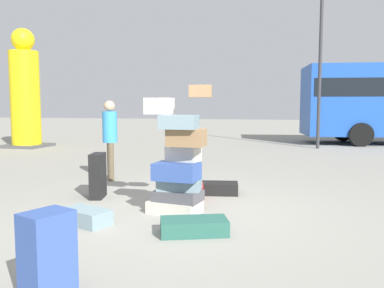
{
  "coord_description": "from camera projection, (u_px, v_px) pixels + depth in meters",
  "views": [
    {
      "loc": [
        1.61,
        -5.4,
        1.53
      ],
      "look_at": [
        0.03,
        0.97,
        0.9
      ],
      "focal_mm": 36.99,
      "sensor_mm": 36.0,
      "label": 1
    }
  ],
  "objects": [
    {
      "name": "ground_plane",
      "position": [
        174.0,
        212.0,
        5.75
      ],
      "size": [
        80.0,
        80.0,
        0.0
      ],
      "primitive_type": "plane",
      "color": "gray"
    },
    {
      "name": "suitcase_tower",
      "position": [
        178.0,
        164.0,
        5.62
      ],
      "size": [
        1.05,
        0.74,
        1.83
      ],
      "color": "beige",
      "rests_on": "ground"
    },
    {
      "name": "suitcase_teal_foreground_far",
      "position": [
        194.0,
        226.0,
        4.73
      ],
      "size": [
        0.88,
        0.64,
        0.19
      ],
      "primitive_type": "cube",
      "rotation": [
        0.0,
        0.0,
        0.35
      ],
      "color": "#26594C",
      "rests_on": "ground"
    },
    {
      "name": "suitcase_black_white_trunk",
      "position": [
        217.0,
        188.0,
        6.91
      ],
      "size": [
        0.78,
        0.53,
        0.2
      ],
      "primitive_type": "cube",
      "rotation": [
        0.0,
        0.0,
        0.16
      ],
      "color": "black",
      "rests_on": "ground"
    },
    {
      "name": "suitcase_slate_right_side",
      "position": [
        86.0,
        216.0,
        5.13
      ],
      "size": [
        0.74,
        0.57,
        0.2
      ],
      "primitive_type": "cube",
      "rotation": [
        0.0,
        0.0,
        -0.37
      ],
      "color": "gray",
      "rests_on": "ground"
    },
    {
      "name": "suitcase_maroon_left_side",
      "position": [
        184.0,
        190.0,
        6.59
      ],
      "size": [
        0.71,
        0.59,
        0.29
      ],
      "primitive_type": "cube",
      "rotation": [
        0.0,
        0.0,
        0.32
      ],
      "color": "maroon",
      "rests_on": "ground"
    },
    {
      "name": "suitcase_black_upright_blue",
      "position": [
        98.0,
        176.0,
        6.59
      ],
      "size": [
        0.3,
        0.47,
        0.75
      ],
      "primitive_type": "cube",
      "rotation": [
        0.0,
        0.0,
        0.24
      ],
      "color": "black",
      "rests_on": "ground"
    },
    {
      "name": "suitcase_navy_foreground_near",
      "position": [
        48.0,
        256.0,
        3.11
      ],
      "size": [
        0.4,
        0.45,
        0.71
      ],
      "primitive_type": "cube",
      "rotation": [
        0.0,
        0.0,
        -0.38
      ],
      "color": "#334F99",
      "rests_on": "ground"
    },
    {
      "name": "person_bearded_onlooker",
      "position": [
        110.0,
        133.0,
        8.13
      ],
      "size": [
        0.3,
        0.31,
        1.64
      ],
      "rotation": [
        0.0,
        0.0,
        -1.05
      ],
      "color": "brown",
      "rests_on": "ground"
    },
    {
      "name": "yellow_dummy_statue",
      "position": [
        25.0,
        95.0,
        14.66
      ],
      "size": [
        1.49,
        1.49,
        4.37
      ],
      "color": "yellow",
      "rests_on": "ground"
    },
    {
      "name": "lamp_post",
      "position": [
        321.0,
        35.0,
        13.94
      ],
      "size": [
        0.36,
        0.36,
        6.19
      ],
      "color": "#333338",
      "rests_on": "ground"
    }
  ]
}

